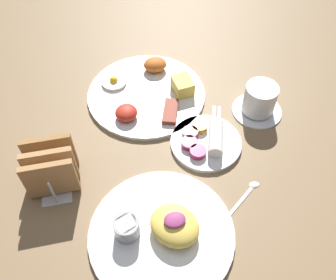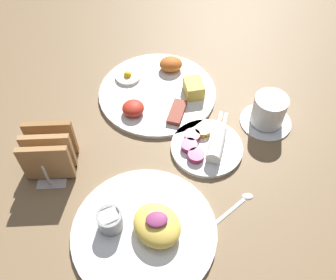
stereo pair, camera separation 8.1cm
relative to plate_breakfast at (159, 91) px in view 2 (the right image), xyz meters
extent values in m
plane|color=brown|center=(-0.03, -0.21, -0.01)|extent=(3.00, 3.00, 0.00)
cylinder|color=white|center=(0.00, 0.00, -0.01)|extent=(0.29, 0.29, 0.01)
cube|color=#E5C64C|center=(0.09, -0.01, 0.02)|extent=(0.05, 0.06, 0.04)
ellipsoid|color=#C66023|center=(0.03, 0.08, 0.02)|extent=(0.06, 0.05, 0.03)
cylinder|color=#F4EACC|center=(-0.08, 0.05, 0.00)|extent=(0.06, 0.06, 0.01)
sphere|color=yellow|center=(-0.08, 0.05, 0.01)|extent=(0.02, 0.02, 0.02)
ellipsoid|color=red|center=(-0.06, -0.07, 0.01)|extent=(0.05, 0.05, 0.03)
cube|color=brown|center=(0.04, -0.08, 0.01)|extent=(0.05, 0.08, 0.01)
cylinder|color=white|center=(0.10, -0.18, -0.01)|extent=(0.16, 0.16, 0.01)
cylinder|color=gold|center=(0.09, -0.14, 0.01)|extent=(0.04, 0.04, 0.01)
cylinder|color=#99234C|center=(0.07, -0.16, 0.01)|extent=(0.04, 0.04, 0.01)
cylinder|color=#99234C|center=(0.06, -0.18, 0.01)|extent=(0.04, 0.04, 0.01)
cylinder|color=#99234C|center=(0.07, -0.21, 0.01)|extent=(0.04, 0.04, 0.01)
cylinder|color=white|center=(0.12, -0.19, 0.02)|extent=(0.06, 0.09, 0.03)
cube|color=silver|center=(0.13, -0.12, 0.02)|extent=(0.02, 0.05, 0.00)
cube|color=silver|center=(0.15, -0.12, 0.02)|extent=(0.02, 0.05, 0.00)
cylinder|color=white|center=(-0.04, -0.38, -0.01)|extent=(0.28, 0.28, 0.01)
ellipsoid|color=#EAC651|center=(-0.02, -0.38, 0.02)|extent=(0.12, 0.13, 0.04)
ellipsoid|color=#8C3366|center=(-0.02, -0.38, 0.04)|extent=(0.04, 0.03, 0.01)
cylinder|color=#99999E|center=(-0.10, -0.36, 0.02)|extent=(0.05, 0.05, 0.04)
cylinder|color=white|center=(-0.10, -0.36, 0.04)|extent=(0.04, 0.04, 0.01)
cube|color=#B7B7BC|center=(-0.23, -0.21, -0.01)|extent=(0.06, 0.12, 0.01)
cube|color=#A47648|center=(-0.23, -0.24, 0.04)|extent=(0.10, 0.01, 0.10)
cube|color=#A97B4D|center=(-0.23, -0.21, 0.04)|extent=(0.10, 0.01, 0.10)
cube|color=olive|center=(-0.23, -0.18, 0.04)|extent=(0.10, 0.01, 0.10)
cylinder|color=#B7B7BC|center=(-0.23, -0.26, 0.03)|extent=(0.01, 0.01, 0.07)
cylinder|color=#B7B7BC|center=(-0.23, -0.16, 0.03)|extent=(0.01, 0.01, 0.07)
cylinder|color=white|center=(0.25, -0.11, -0.01)|extent=(0.12, 0.12, 0.01)
cylinder|color=white|center=(0.25, -0.11, 0.03)|extent=(0.08, 0.08, 0.07)
cylinder|color=#381E0F|center=(0.25, -0.11, 0.06)|extent=(0.06, 0.06, 0.01)
cube|color=silver|center=(0.12, -0.35, -0.01)|extent=(0.09, 0.07, 0.00)
ellipsoid|color=silver|center=(0.17, -0.31, -0.01)|extent=(0.02, 0.02, 0.01)
camera|label=1|loc=(-0.09, -0.67, 0.66)|focal=40.00mm
camera|label=2|loc=(-0.01, -0.68, 0.66)|focal=40.00mm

